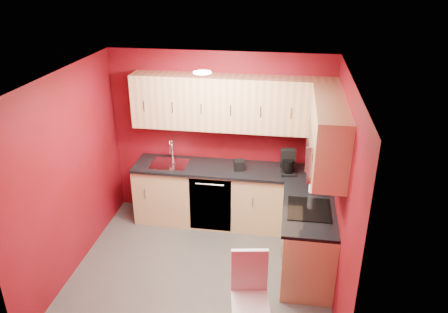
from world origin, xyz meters
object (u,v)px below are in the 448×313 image
(napkin_holder, at_px, (239,165))
(paper_towel, at_px, (313,184))
(microwave, at_px, (325,152))
(dining_chair, at_px, (250,298))
(sink, at_px, (170,161))
(coffee_maker, at_px, (288,162))

(napkin_holder, height_order, paper_towel, paper_towel)
(microwave, distance_m, dining_chair, 1.77)
(sink, bearing_deg, microwave, -25.60)
(microwave, relative_size, napkin_holder, 5.21)
(paper_towel, bearing_deg, napkin_holder, 153.23)
(sink, relative_size, dining_chair, 0.55)
(microwave, bearing_deg, sink, 154.40)
(microwave, height_order, paper_towel, microwave)
(dining_chair, bearing_deg, coffee_maker, 71.67)
(sink, xyz_separation_m, coffee_maker, (1.71, -0.07, 0.13))
(napkin_holder, xyz_separation_m, dining_chair, (0.38, -2.06, -0.51))
(coffee_maker, relative_size, paper_towel, 1.34)
(sink, relative_size, paper_towel, 2.08)
(coffee_maker, relative_size, napkin_holder, 2.29)
(coffee_maker, bearing_deg, microwave, -74.93)
(microwave, xyz_separation_m, dining_chair, (-0.69, -1.11, -1.19))
(coffee_maker, xyz_separation_m, napkin_holder, (-0.68, 0.01, -0.09))
(sink, distance_m, paper_towel, 2.11)
(paper_towel, relative_size, dining_chair, 0.27)
(coffee_maker, height_order, dining_chair, coffee_maker)
(sink, height_order, dining_chair, sink)
(napkin_holder, distance_m, paper_towel, 1.13)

